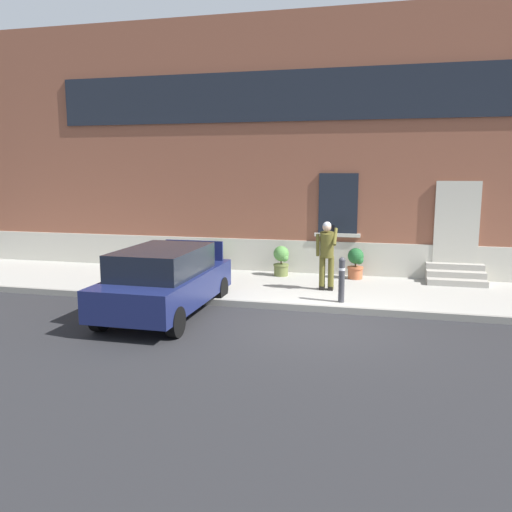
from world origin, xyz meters
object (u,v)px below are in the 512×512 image
object	(u,v)px
hatchback_car_navy	(165,280)
bollard_far_left	(192,271)
planter_charcoal	(214,256)
bollard_near_person	(342,278)
planter_terracotta	(356,263)
person_on_phone	(327,251)
planter_olive	(281,260)

from	to	relation	value
hatchback_car_navy	bollard_far_left	distance (m)	1.47
hatchback_car_navy	planter_charcoal	distance (m)	4.33
bollard_near_person	planter_terracotta	bearing A→B (deg)	86.26
bollard_near_person	person_on_phone	distance (m)	1.27
bollard_far_left	planter_olive	world-z (taller)	bollard_far_left
bollard_near_person	planter_olive	distance (m)	3.26
person_on_phone	planter_charcoal	distance (m)	3.97
bollard_far_left	person_on_phone	size ratio (longest dim) A/B	0.60
bollard_near_person	planter_charcoal	world-z (taller)	bollard_near_person
planter_charcoal	person_on_phone	bearing A→B (deg)	-26.40
planter_terracotta	bollard_near_person	bearing A→B (deg)	-93.74
planter_charcoal	bollard_far_left	bearing A→B (deg)	-82.52
hatchback_car_navy	bollard_near_person	xyz separation A→B (m)	(3.67, 1.47, -0.08)
bollard_near_person	planter_olive	bearing A→B (deg)	125.79
bollard_far_left	hatchback_car_navy	bearing A→B (deg)	-92.36
bollard_far_left	planter_charcoal	xyz separation A→B (m)	(-0.37, 2.84, -0.11)
person_on_phone	planter_charcoal	bearing A→B (deg)	137.27
bollard_near_person	planter_charcoal	distance (m)	4.90
bollard_near_person	hatchback_car_navy	bearing A→B (deg)	-158.22
planter_charcoal	planter_terracotta	size ratio (longest dim) A/B	1.00
bollard_far_left	planter_charcoal	distance (m)	2.87
bollard_far_left	planter_charcoal	size ratio (longest dim) A/B	1.22
bollard_near_person	bollard_far_left	bearing A→B (deg)	180.00
bollard_far_left	person_on_phone	xyz separation A→B (m)	(3.15, 1.09, 0.44)
planter_olive	bollard_near_person	bearing A→B (deg)	-54.21
bollard_near_person	planter_olive	xyz separation A→B (m)	(-1.90, 2.64, -0.11)
hatchback_car_navy	planter_terracotta	distance (m)	5.70
bollard_near_person	planter_olive	size ratio (longest dim) A/B	1.22
bollard_near_person	planter_terracotta	size ratio (longest dim) A/B	1.22
hatchback_car_navy	bollard_near_person	bearing A→B (deg)	21.78
planter_charcoal	hatchback_car_navy	bearing A→B (deg)	-85.85
hatchback_car_navy	bollard_near_person	size ratio (longest dim) A/B	3.90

